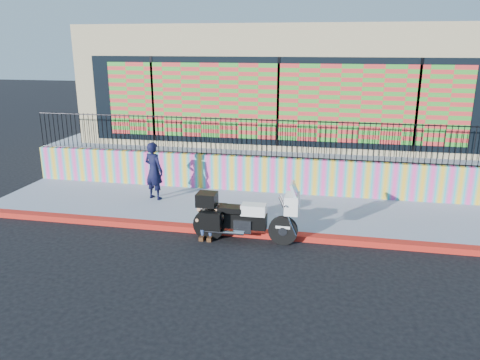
# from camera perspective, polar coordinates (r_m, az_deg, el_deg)

# --- Properties ---
(ground) EXTENTS (90.00, 90.00, 0.00)m
(ground) POSITION_cam_1_polar(r_m,az_deg,el_deg) (11.82, 1.87, -6.84)
(ground) COLOR black
(ground) RESTS_ON ground
(red_curb) EXTENTS (16.00, 0.30, 0.15)m
(red_curb) POSITION_cam_1_polar(r_m,az_deg,el_deg) (11.79, 1.87, -6.51)
(red_curb) COLOR #A30B1B
(red_curb) RESTS_ON ground
(sidewalk) EXTENTS (16.00, 3.00, 0.15)m
(sidewalk) POSITION_cam_1_polar(r_m,az_deg,el_deg) (13.31, 3.07, -3.79)
(sidewalk) COLOR gray
(sidewalk) RESTS_ON ground
(mural_wall) EXTENTS (16.00, 0.20, 1.10)m
(mural_wall) POSITION_cam_1_polar(r_m,az_deg,el_deg) (14.63, 4.04, 0.63)
(mural_wall) COLOR #FF43A3
(mural_wall) RESTS_ON sidewalk
(metal_fence) EXTENTS (15.80, 0.04, 1.20)m
(metal_fence) POSITION_cam_1_polar(r_m,az_deg,el_deg) (14.36, 4.14, 5.05)
(metal_fence) COLOR black
(metal_fence) RESTS_ON mural_wall
(elevated_platform) EXTENTS (16.00, 10.00, 1.25)m
(elevated_platform) POSITION_cam_1_polar(r_m,az_deg,el_deg) (19.57, 6.03, 4.39)
(elevated_platform) COLOR gray
(elevated_platform) RESTS_ON ground
(storefront_building) EXTENTS (14.00, 8.06, 4.00)m
(storefront_building) POSITION_cam_1_polar(r_m,az_deg,el_deg) (18.99, 6.21, 12.02)
(storefront_building) COLOR tan
(storefront_building) RESTS_ON elevated_platform
(police_motorcycle) EXTENTS (2.52, 0.83, 1.57)m
(police_motorcycle) POSITION_cam_1_polar(r_m,az_deg,el_deg) (11.30, 0.46, -4.37)
(police_motorcycle) COLOR black
(police_motorcycle) RESTS_ON ground
(police_officer) EXTENTS (0.74, 0.61, 1.73)m
(police_officer) POSITION_cam_1_polar(r_m,az_deg,el_deg) (14.09, -10.46, 1.12)
(police_officer) COLOR black
(police_officer) RESTS_ON sidewalk
(seated_man) EXTENTS (0.54, 0.71, 1.06)m
(seated_man) POSITION_cam_1_polar(r_m,az_deg,el_deg) (11.69, -3.86, -4.78)
(seated_man) COLOR navy
(seated_man) RESTS_ON ground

